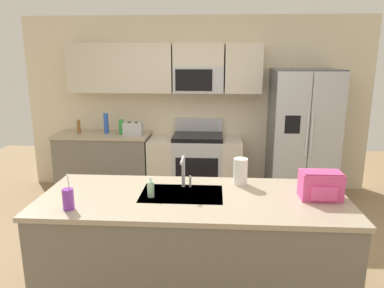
{
  "coord_description": "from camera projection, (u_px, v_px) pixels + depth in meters",
  "views": [
    {
      "loc": [
        0.29,
        -3.36,
        2.02
      ],
      "look_at": [
        0.04,
        0.6,
        1.05
      ],
      "focal_mm": 33.79,
      "sensor_mm": 36.0,
      "label": 1
    }
  ],
  "objects": [
    {
      "name": "toaster",
      "position": [
        133.0,
        128.0,
        5.27
      ],
      "size": [
        0.28,
        0.16,
        0.18
      ],
      "color": "#B7BABF",
      "rests_on": "back_counter"
    },
    {
      "name": "range_oven",
      "position": [
        195.0,
        164.0,
        5.4
      ],
      "size": [
        1.36,
        0.61,
        1.1
      ],
      "color": "#B7BABF",
      "rests_on": "ground"
    },
    {
      "name": "backpack",
      "position": [
        321.0,
        185.0,
        2.88
      ],
      "size": [
        0.32,
        0.22,
        0.23
      ],
      "color": "#EA4C93",
      "rests_on": "island_counter"
    },
    {
      "name": "back_counter",
      "position": [
        105.0,
        162.0,
        5.48
      ],
      "size": [
        1.39,
        0.63,
        0.9
      ],
      "color": "slate",
      "rests_on": "ground"
    },
    {
      "name": "drink_cup_purple",
      "position": [
        68.0,
        199.0,
        2.69
      ],
      "size": [
        0.08,
        0.08,
        0.28
      ],
      "color": "purple",
      "rests_on": "island_counter"
    },
    {
      "name": "refrigerator",
      "position": [
        302.0,
        135.0,
        5.12
      ],
      "size": [
        0.9,
        0.76,
        1.85
      ],
      "color": "#4C4F54",
      "rests_on": "ground"
    },
    {
      "name": "pepper_mill",
      "position": [
        79.0,
        127.0,
        5.37
      ],
      "size": [
        0.05,
        0.05,
        0.2
      ],
      "primitive_type": "cylinder",
      "color": "brown",
      "rests_on": "back_counter"
    },
    {
      "name": "soap_dispenser",
      "position": [
        151.0,
        189.0,
        2.93
      ],
      "size": [
        0.06,
        0.06,
        0.17
      ],
      "color": "#A5D8B2",
      "rests_on": "island_counter"
    },
    {
      "name": "island_counter",
      "position": [
        193.0,
        245.0,
        3.06
      ],
      "size": [
        2.51,
        0.98,
        0.9
      ],
      "color": "slate",
      "rests_on": "ground"
    },
    {
      "name": "paper_towel_roll",
      "position": [
        240.0,
        172.0,
        3.21
      ],
      "size": [
        0.12,
        0.12,
        0.24
      ],
      "primitive_type": "cylinder",
      "color": "white",
      "rests_on": "island_counter"
    },
    {
      "name": "bottle_blue",
      "position": [
        106.0,
        123.0,
        5.36
      ],
      "size": [
        0.07,
        0.07,
        0.3
      ],
      "primitive_type": "cylinder",
      "color": "blue",
      "rests_on": "back_counter"
    },
    {
      "name": "bottle_green",
      "position": [
        121.0,
        127.0,
        5.28
      ],
      "size": [
        0.07,
        0.07,
        0.22
      ],
      "primitive_type": "cylinder",
      "color": "green",
      "rests_on": "back_counter"
    },
    {
      "name": "sink_faucet",
      "position": [
        184.0,
        169.0,
        3.11
      ],
      "size": [
        0.08,
        0.21,
        0.28
      ],
      "color": "#B7BABF",
      "rests_on": "island_counter"
    },
    {
      "name": "ground_plane",
      "position": [
        185.0,
        255.0,
        3.75
      ],
      "size": [
        9.0,
        9.0,
        0.0
      ],
      "primitive_type": "plane",
      "color": "#997A56",
      "rests_on": "ground"
    },
    {
      "name": "kitchen_wall_unit",
      "position": [
        186.0,
        93.0,
        5.44
      ],
      "size": [
        5.2,
        0.43,
        2.6
      ],
      "color": "beige",
      "rests_on": "ground"
    }
  ]
}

